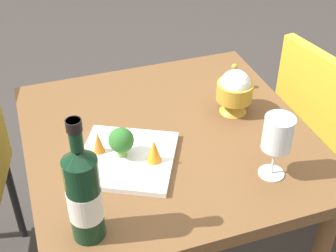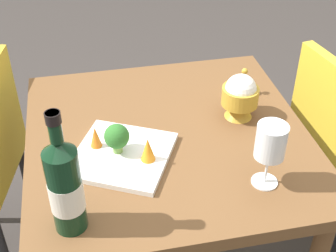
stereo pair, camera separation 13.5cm
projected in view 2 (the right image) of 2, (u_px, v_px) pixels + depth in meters
name	position (u px, v px, depth m)	size (l,w,h in m)	color
dining_table	(168.00, 160.00, 1.43)	(0.81, 0.81, 0.75)	brown
wine_bottle	(65.00, 186.00, 1.02)	(0.08, 0.08, 0.32)	black
wine_glass	(271.00, 143.00, 1.14)	(0.08, 0.08, 0.18)	white
rice_bowl	(240.00, 96.00, 1.40)	(0.11, 0.11, 0.14)	gold
rice_bowl_lid	(243.00, 83.00, 1.53)	(0.10, 0.10, 0.09)	gold
serving_plate	(122.00, 155.00, 1.29)	(0.34, 0.34, 0.02)	white
broccoli_floret	(117.00, 137.00, 1.26)	(0.07, 0.07, 0.09)	#729E4C
carrot_garnish_left	(148.00, 149.00, 1.24)	(0.04, 0.04, 0.07)	orange
carrot_garnish_right	(96.00, 137.00, 1.29)	(0.03, 0.03, 0.06)	orange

